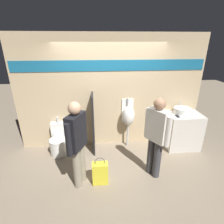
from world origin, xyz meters
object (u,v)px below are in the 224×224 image
sink_basin (182,110)px  toilet (59,142)px  person_in_vest (156,135)px  person_with_lanyard (77,142)px  shopping_bag (100,173)px  urinal_near_counter (128,116)px  cell_phone (178,116)px

sink_basin → toilet: size_ratio=0.47×
toilet → person_in_vest: size_ratio=0.53×
person_in_vest → person_with_lanyard: 1.45m
person_in_vest → shopping_bag: 1.26m
sink_basin → person_in_vest: size_ratio=0.25×
sink_basin → urinal_near_counter: (-1.29, 0.09, -0.13)m
urinal_near_counter → person_with_lanyard: 1.63m
shopping_bag → cell_phone: bearing=27.4°
person_in_vest → shopping_bag: size_ratio=2.83×
cell_phone → urinal_near_counter: urinal_near_counter is taller
sink_basin → toilet: bearing=-178.9°
cell_phone → person_in_vest: 1.12m
sink_basin → person_in_vest: 1.38m
cell_phone → person_in_vest: size_ratio=0.09×
shopping_bag → sink_basin: bearing=29.2°
toilet → person_with_lanyard: (0.58, -1.04, 0.61)m
person_with_lanyard → cell_phone: bearing=-42.5°
sink_basin → cell_phone: size_ratio=2.87×
sink_basin → shopping_bag: bearing=-150.8°
urinal_near_counter → shopping_bag: (-0.73, -1.23, -0.61)m
sink_basin → cell_phone: (-0.19, -0.18, -0.06)m
person_in_vest → toilet: bearing=32.5°
cell_phone → person_with_lanyard: size_ratio=0.09×
sink_basin → shopping_bag: sink_basin is taller
urinal_near_counter → toilet: 1.78m
toilet → shopping_bag: 1.44m
cell_phone → toilet: (-2.79, 0.12, -0.61)m
sink_basin → cell_phone: 0.27m
urinal_near_counter → cell_phone: bearing=-14.2°
sink_basin → urinal_near_counter: size_ratio=0.32×
urinal_near_counter → sink_basin: bearing=-4.2°
cell_phone → shopping_bag: size_ratio=0.25×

